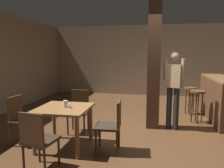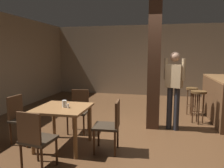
{
  "view_description": "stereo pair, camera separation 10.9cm",
  "coord_description": "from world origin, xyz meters",
  "views": [
    {
      "loc": [
        0.16,
        -4.44,
        1.69
      ],
      "look_at": [
        -0.74,
        0.22,
        1.02
      ],
      "focal_mm": 35.0,
      "sensor_mm": 36.0,
      "label": 1
    },
    {
      "loc": [
        0.27,
        -4.42,
        1.69
      ],
      "look_at": [
        -0.74,
        0.22,
        1.02
      ],
      "focal_mm": 35.0,
      "sensor_mm": 36.0,
      "label": 2
    }
  ],
  "objects": [
    {
      "name": "bar_stool_near",
      "position": [
        1.21,
        1.04,
        0.6
      ],
      "size": [
        0.36,
        0.36,
        0.8
      ],
      "color": "#4C3319",
      "rests_on": "ground_plane"
    },
    {
      "name": "dining_table",
      "position": [
        -1.39,
        -0.91,
        0.61
      ],
      "size": [
        0.9,
        0.9,
        0.74
      ],
      "color": "brown",
      "rests_on": "ground_plane"
    },
    {
      "name": "ground_plane",
      "position": [
        0.0,
        0.0,
        0.0
      ],
      "size": [
        10.8,
        10.8,
        0.0
      ],
      "primitive_type": "plane",
      "color": "#4C301C"
    },
    {
      "name": "napkin_cup",
      "position": [
        -1.35,
        -0.91,
        0.81
      ],
      "size": [
        0.08,
        0.08,
        0.13
      ],
      "primitive_type": "cylinder",
      "color": "beige",
      "rests_on": "dining_table"
    },
    {
      "name": "chair_west",
      "position": [
        -2.26,
        -0.89,
        0.51
      ],
      "size": [
        0.45,
        0.45,
        0.89
      ],
      "color": "#2D2319",
      "rests_on": "ground_plane"
    },
    {
      "name": "chair_north",
      "position": [
        -1.41,
        -0.08,
        0.51
      ],
      "size": [
        0.45,
        0.45,
        0.89
      ],
      "color": "#2D2319",
      "rests_on": "ground_plane"
    },
    {
      "name": "standing_person",
      "position": [
        0.59,
        0.47,
        1.0
      ],
      "size": [
        0.46,
        0.32,
        1.72
      ],
      "color": "tan",
      "rests_on": "ground_plane"
    },
    {
      "name": "bar_counter",
      "position": [
        1.74,
        1.4,
        0.55
      ],
      "size": [
        0.56,
        2.14,
        1.09
      ],
      "color": "brown",
      "rests_on": "ground_plane"
    },
    {
      "name": "bar_stool_mid",
      "position": [
        1.16,
        1.79,
        0.56
      ],
      "size": [
        0.32,
        0.32,
        0.76
      ],
      "color": "#4C3319",
      "rests_on": "ground_plane"
    },
    {
      "name": "salt_shaker",
      "position": [
        -1.26,
        -0.96,
        0.78
      ],
      "size": [
        0.03,
        0.03,
        0.08
      ],
      "primitive_type": "cylinder",
      "color": "silver",
      "rests_on": "dining_table"
    },
    {
      "name": "chair_east",
      "position": [
        -0.51,
        -0.92,
        0.51
      ],
      "size": [
        0.44,
        0.44,
        0.89
      ],
      "color": "#2D2319",
      "rests_on": "ground_plane"
    },
    {
      "name": "wall_back",
      "position": [
        0.0,
        4.5,
        1.4
      ],
      "size": [
        8.0,
        0.1,
        2.8
      ],
      "primitive_type": "cube",
      "color": "gray",
      "rests_on": "ground_plane"
    },
    {
      "name": "pillar",
      "position": [
        0.16,
        0.5,
        1.4
      ],
      "size": [
        0.28,
        0.28,
        2.8
      ],
      "primitive_type": "cube",
      "color": "#382114",
      "rests_on": "ground_plane"
    },
    {
      "name": "chair_south",
      "position": [
        -1.42,
        -1.77,
        0.51
      ],
      "size": [
        0.47,
        0.47,
        0.89
      ],
      "color": "#2D2319",
      "rests_on": "ground_plane"
    }
  ]
}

